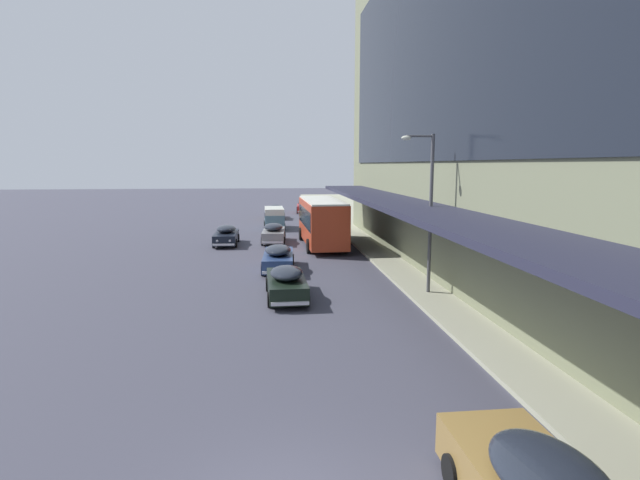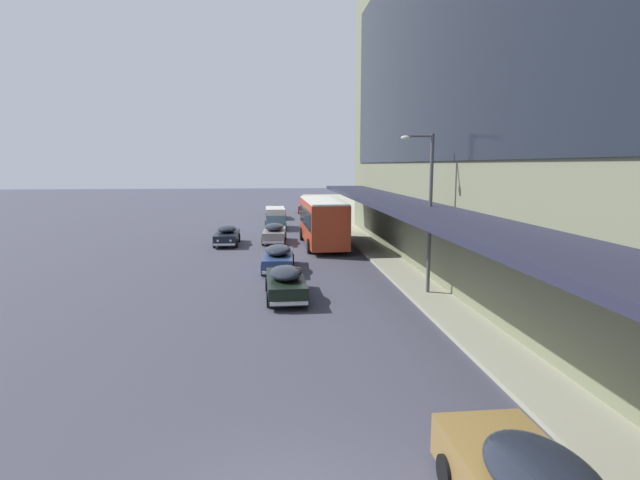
{
  "view_description": "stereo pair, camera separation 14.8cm",
  "coord_description": "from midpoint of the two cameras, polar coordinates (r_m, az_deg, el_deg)",
  "views": [
    {
      "loc": [
        -0.18,
        -7.85,
        5.9
      ],
      "look_at": [
        2.6,
        19.26,
        1.79
      ],
      "focal_mm": 28.0,
      "sensor_mm": 36.0,
      "label": 1
    },
    {
      "loc": [
        -0.03,
        -7.87,
        5.9
      ],
      "look_at": [
        2.6,
        19.26,
        1.79
      ],
      "focal_mm": 28.0,
      "sensor_mm": 36.0,
      "label": 2
    }
  ],
  "objects": [
    {
      "name": "vw_van",
      "position": [
        46.82,
        -5.35,
        2.65
      ],
      "size": [
        1.97,
        4.58,
        1.96
      ],
      "color": "slate",
      "rests_on": "ground"
    },
    {
      "name": "sedan_trailing_near",
      "position": [
        62.09,
        -1.85,
        3.83
      ],
      "size": [
        2.14,
        4.58,
        1.56
      ],
      "color": "#B21F1F",
      "rests_on": "ground"
    },
    {
      "name": "sedan_far_back",
      "position": [
        55.69,
        -5.2,
        3.25
      ],
      "size": [
        1.98,
        4.73,
        1.56
      ],
      "color": "#A17031",
      "rests_on": "ground"
    },
    {
      "name": "street_lamp",
      "position": [
        22.75,
        11.99,
        4.27
      ],
      "size": [
        1.5,
        0.28,
        7.1
      ],
      "color": "#4C4C51",
      "rests_on": "sidewalk_kerb"
    },
    {
      "name": "sedan_oncoming_rear",
      "position": [
        28.26,
        -4.94,
        -2.0
      ],
      "size": [
        1.93,
        5.02,
        1.45
      ],
      "color": "navy",
      "rests_on": "ground"
    },
    {
      "name": "sedan_oncoming_front",
      "position": [
        22.32,
        -4.05,
        -4.84
      ],
      "size": [
        1.87,
        4.67,
        1.47
      ],
      "color": "black",
      "rests_on": "ground"
    },
    {
      "name": "sedan_lead_near",
      "position": [
        37.81,
        -10.77,
        0.56
      ],
      "size": [
        1.76,
        4.57,
        1.46
      ],
      "color": "black",
      "rests_on": "ground"
    },
    {
      "name": "transit_bus_kerbside_front",
      "position": [
        36.3,
        0.1,
        2.34
      ],
      "size": [
        2.95,
        9.4,
        3.42
      ],
      "color": "#B0371C",
      "rests_on": "ground"
    },
    {
      "name": "sedan_trailing_mid",
      "position": [
        38.29,
        -5.43,
        0.81
      ],
      "size": [
        1.93,
        4.7,
        1.52
      ],
      "color": "gray",
      "rests_on": "ground"
    }
  ]
}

